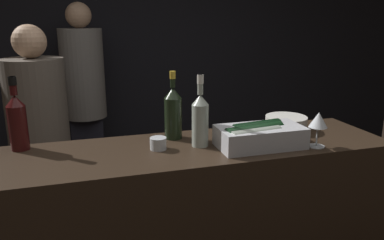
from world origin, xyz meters
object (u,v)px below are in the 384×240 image
person_in_hoodie (40,137)px  bowl_white (286,123)px  red_wine_bottle_black_foil (17,120)px  person_blond_tee (85,97)px  wine_glass (318,121)px  candle_votive (158,143)px  ice_bin_with_bottles (259,135)px  white_wine_bottle (200,118)px  champagne_bottle (173,112)px

person_in_hoodie → bowl_white: bearing=99.5°
red_wine_bottle_black_foil → person_blond_tee: (0.30, 1.56, -0.23)m
wine_glass → person_in_hoodie: (-1.31, 1.16, -0.32)m
person_in_hoodie → person_blond_tee: size_ratio=0.91×
candle_votive → person_in_hoodie: 1.18m
ice_bin_with_bottles → bowl_white: 0.33m
candle_votive → person_in_hoodie: person_in_hoodie is taller
ice_bin_with_bottles → candle_votive: ice_bin_with_bottles is taller
white_wine_bottle → person_in_hoodie: person_in_hoodie is taller
white_wine_bottle → person_blond_tee: person_blond_tee is taller
ice_bin_with_bottles → person_in_hoodie: person_in_hoodie is taller
champagne_bottle → red_wine_bottle_black_foil: bearing=177.1°
champagne_bottle → person_blond_tee: person_blond_tee is taller
ice_bin_with_bottles → candle_votive: 0.46m
wine_glass → champagne_bottle: bearing=152.5°
wine_glass → white_wine_bottle: 0.54m
ice_bin_with_bottles → red_wine_bottle_black_foil: bearing=165.4°
champagne_bottle → white_wine_bottle: bearing=-58.2°
wine_glass → candle_votive: (-0.71, 0.17, -0.09)m
bowl_white → wine_glass: 0.29m
champagne_bottle → person_in_hoodie: (-0.71, 0.85, -0.33)m
bowl_white → red_wine_bottle_black_foil: 1.31m
red_wine_bottle_black_foil → champagne_bottle: (0.70, -0.04, -0.00)m
bowl_white → person_blond_tee: (-1.00, 1.64, -0.13)m
ice_bin_with_bottles → white_wine_bottle: bearing=160.6°
red_wine_bottle_black_foil → person_blond_tee: person_blond_tee is taller
ice_bin_with_bottles → wine_glass: 0.28m
wine_glass → white_wine_bottle: white_wine_bottle is taller
red_wine_bottle_black_foil → person_in_hoodie: person_in_hoodie is taller
person_blond_tee → white_wine_bottle: bearing=131.9°
ice_bin_with_bottles → person_blond_tee: (-0.75, 1.84, -0.14)m
bowl_white → person_blond_tee: 1.92m
ice_bin_with_bottles → bowl_white: (0.26, 0.20, -0.02)m
ice_bin_with_bottles → person_blond_tee: size_ratio=0.22×
candle_votive → champagne_bottle: champagne_bottle is taller
candle_votive → person_blond_tee: person_blond_tee is taller
champagne_bottle → person_in_hoodie: 1.15m
bowl_white → champagne_bottle: size_ratio=0.65×
bowl_white → red_wine_bottle_black_foil: bearing=176.8°
candle_votive → person_blond_tee: (-0.30, 1.74, -0.12)m
candle_votive → person_blond_tee: size_ratio=0.04×
red_wine_bottle_black_foil → person_blond_tee: bearing=79.1°
bowl_white → person_blond_tee: size_ratio=0.12×
bowl_white → wine_glass: bearing=-90.4°
candle_votive → red_wine_bottle_black_foil: 0.63m
person_blond_tee → wine_glass: bearing=143.8°
bowl_white → champagne_bottle: champagne_bottle is taller
white_wine_bottle → red_wine_bottle_black_foil: size_ratio=1.00×
candle_votive → bowl_white: bearing=8.3°
ice_bin_with_bottles → white_wine_bottle: 0.28m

